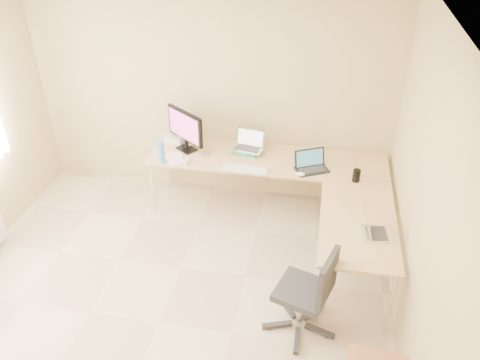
% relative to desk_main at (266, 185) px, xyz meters
% --- Properties ---
extents(floor, '(4.50, 4.50, 0.00)m').
position_rel_desk_main_xyz_m(floor, '(-0.72, -1.85, -0.36)').
color(floor, '#CBB991').
rests_on(floor, ground).
extents(ceiling, '(4.50, 4.50, 0.00)m').
position_rel_desk_main_xyz_m(ceiling, '(-0.72, -1.85, 2.24)').
color(ceiling, white).
rests_on(ceiling, ground).
extents(wall_back, '(4.50, 0.00, 4.50)m').
position_rel_desk_main_xyz_m(wall_back, '(-0.72, 0.40, 0.93)').
color(wall_back, tan).
rests_on(wall_back, ground).
extents(wall_right, '(0.00, 4.50, 4.50)m').
position_rel_desk_main_xyz_m(wall_right, '(1.38, -1.85, 0.93)').
color(wall_right, tan).
rests_on(wall_right, ground).
extents(desk_main, '(2.65, 0.70, 0.73)m').
position_rel_desk_main_xyz_m(desk_main, '(0.00, 0.00, 0.00)').
color(desk_main, tan).
rests_on(desk_main, ground).
extents(desk_return, '(0.70, 1.30, 0.73)m').
position_rel_desk_main_xyz_m(desk_return, '(0.98, -1.00, 0.00)').
color(desk_return, tan).
rests_on(desk_return, ground).
extents(monitor, '(0.56, 0.48, 0.49)m').
position_rel_desk_main_xyz_m(monitor, '(-0.94, 0.03, 0.61)').
color(monitor, black).
rests_on(monitor, desk_main).
extents(book_stack, '(0.26, 0.32, 0.05)m').
position_rel_desk_main_xyz_m(book_stack, '(-0.22, 0.12, 0.39)').
color(book_stack, '#1F8579').
rests_on(book_stack, desk_main).
extents(laptop_center, '(0.37, 0.30, 0.21)m').
position_rel_desk_main_xyz_m(laptop_center, '(-0.23, 0.07, 0.52)').
color(laptop_center, '#B0AFB8').
rests_on(laptop_center, desk_main).
extents(laptop_black, '(0.42, 0.38, 0.21)m').
position_rel_desk_main_xyz_m(laptop_black, '(0.50, -0.17, 0.47)').
color(laptop_black, black).
rests_on(laptop_black, desk_main).
extents(keyboard, '(0.49, 0.15, 0.02)m').
position_rel_desk_main_xyz_m(keyboard, '(-0.21, -0.30, 0.38)').
color(keyboard, silver).
rests_on(keyboard, desk_main).
extents(mouse, '(0.11, 0.09, 0.04)m').
position_rel_desk_main_xyz_m(mouse, '(0.39, -0.30, 0.38)').
color(mouse, white).
rests_on(mouse, desk_main).
extents(mug, '(0.11, 0.11, 0.08)m').
position_rel_desk_main_xyz_m(mug, '(-0.85, -0.30, 0.41)').
color(mug, silver).
rests_on(mug, desk_main).
extents(cd_stack, '(0.14, 0.14, 0.03)m').
position_rel_desk_main_xyz_m(cd_stack, '(-0.69, -0.04, 0.38)').
color(cd_stack, '#B6B7C7').
rests_on(cd_stack, desk_main).
extents(water_bottle, '(0.10, 0.10, 0.26)m').
position_rel_desk_main_xyz_m(water_bottle, '(-1.13, -0.30, 0.50)').
color(water_bottle, '#4781D0').
rests_on(water_bottle, desk_main).
extents(papers, '(0.28, 0.31, 0.01)m').
position_rel_desk_main_xyz_m(papers, '(-1.02, -0.20, 0.37)').
color(papers, white).
rests_on(papers, desk_main).
extents(white_box, '(0.27, 0.22, 0.09)m').
position_rel_desk_main_xyz_m(white_box, '(-1.13, 0.20, 0.41)').
color(white_box, silver).
rests_on(white_box, desk_main).
extents(desk_fan, '(0.25, 0.25, 0.28)m').
position_rel_desk_main_xyz_m(desk_fan, '(-0.94, 0.13, 0.51)').
color(desk_fan, silver).
rests_on(desk_fan, desk_main).
extents(black_cup, '(0.09, 0.09, 0.13)m').
position_rel_desk_main_xyz_m(black_cup, '(0.96, -0.30, 0.43)').
color(black_cup, black).
rests_on(black_cup, desk_main).
extents(laptop_return, '(0.33, 0.27, 0.20)m').
position_rel_desk_main_xyz_m(laptop_return, '(1.13, -1.15, 0.47)').
color(laptop_return, silver).
rests_on(laptop_return, desk_return).
extents(office_chair, '(0.68, 0.68, 0.90)m').
position_rel_desk_main_xyz_m(office_chair, '(0.53, -1.66, 0.14)').
color(office_chair, '#292929').
rests_on(office_chair, ground).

